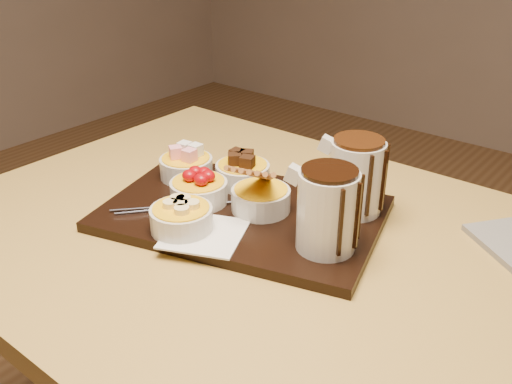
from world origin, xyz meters
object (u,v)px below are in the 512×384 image
Objects in this scene: serving_board at (242,214)px; pitcher_dark_chocolate at (327,211)px; pitcher_milk_chocolate at (356,177)px; bowl_strawberries at (199,192)px; dining_table at (286,295)px.

pitcher_dark_chocolate is at bearing -19.98° from serving_board.
pitcher_dark_chocolate is 1.00× the size of pitcher_milk_chocolate.
bowl_strawberries reaches higher than serving_board.
serving_board is 0.19m from pitcher_dark_chocolate.
pitcher_milk_chocolate reaches higher than bowl_strawberries.
pitcher_milk_chocolate is at bearing 73.68° from dining_table.
bowl_strawberries is 0.81× the size of pitcher_milk_chocolate.
bowl_strawberries is at bearing 167.35° from pitcher_dark_chocolate.
bowl_strawberries is (-0.19, -0.01, 0.14)m from dining_table.
pitcher_dark_chocolate is at bearing 5.00° from dining_table.
serving_board is 3.72× the size of pitcher_dark_chocolate.
dining_table is at bearing 169.34° from pitcher_dark_chocolate.
pitcher_milk_chocolate is (0.23, 0.14, 0.04)m from bowl_strawberries.
pitcher_dark_chocolate reaches higher than serving_board.
bowl_strawberries reaches higher than dining_table.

